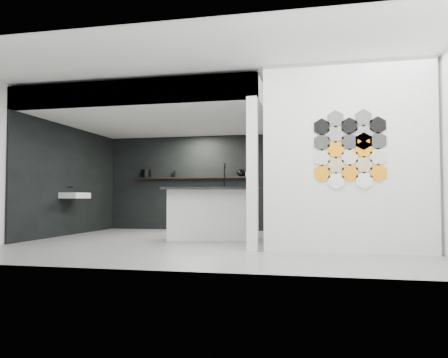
% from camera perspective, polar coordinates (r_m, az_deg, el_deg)
% --- Properties ---
extents(floor, '(7.00, 6.00, 0.01)m').
position_cam_1_polar(floor, '(7.84, -1.19, -8.38)').
color(floor, slate).
extents(partition_panel, '(2.45, 0.15, 2.80)m').
position_cam_1_polar(partition_panel, '(6.63, 15.84, 2.79)').
color(partition_panel, silver).
rests_on(partition_panel, floor).
extents(bay_clad_back, '(4.40, 0.04, 2.35)m').
position_cam_1_polar(bay_clad_back, '(11.00, -4.23, -0.51)').
color(bay_clad_back, black).
rests_on(bay_clad_back, floor).
extents(bay_clad_left, '(0.04, 4.00, 2.35)m').
position_cam_1_polar(bay_clad_left, '(10.07, -19.39, -0.20)').
color(bay_clad_left, black).
rests_on(bay_clad_left, floor).
extents(bulkhead, '(4.40, 4.00, 0.40)m').
position_cam_1_polar(bulkhead, '(9.29, -7.65, 8.40)').
color(bulkhead, silver).
rests_on(bulkhead, corner_column).
extents(corner_column, '(0.16, 0.16, 2.35)m').
position_cam_1_polar(corner_column, '(6.67, 3.72, 0.74)').
color(corner_column, silver).
rests_on(corner_column, floor).
extents(fascia_beam, '(4.40, 0.16, 0.40)m').
position_cam_1_polar(fascia_beam, '(7.55, -12.66, 10.97)').
color(fascia_beam, silver).
rests_on(fascia_beam, corner_column).
extents(wall_basin, '(0.40, 0.60, 0.12)m').
position_cam_1_polar(wall_basin, '(9.78, -18.88, -2.05)').
color(wall_basin, silver).
rests_on(wall_basin, bay_clad_left).
extents(display_shelf, '(3.00, 0.15, 0.04)m').
position_cam_1_polar(display_shelf, '(10.88, -3.88, 0.17)').
color(display_shelf, black).
rests_on(display_shelf, bay_clad_back).
extents(kitchen_island, '(2.04, 1.32, 1.52)m').
position_cam_1_polar(kitchen_island, '(8.42, -1.68, -4.44)').
color(kitchen_island, silver).
rests_on(kitchen_island, floor).
extents(stockpot, '(0.28, 0.28, 0.20)m').
position_cam_1_polar(stockpot, '(11.31, -10.16, 0.71)').
color(stockpot, black).
rests_on(stockpot, display_shelf).
extents(kettle, '(0.23, 0.23, 0.17)m').
position_cam_1_polar(kettle, '(10.62, 2.23, 0.80)').
color(kettle, black).
rests_on(kettle, display_shelf).
extents(glass_bowl, '(0.16, 0.16, 0.10)m').
position_cam_1_polar(glass_bowl, '(10.59, 3.17, 0.62)').
color(glass_bowl, gray).
rests_on(glass_bowl, display_shelf).
extents(glass_vase, '(0.12, 0.12, 0.13)m').
position_cam_1_polar(glass_vase, '(10.59, 3.17, 0.68)').
color(glass_vase, gray).
rests_on(glass_vase, display_shelf).
extents(bottle_dark, '(0.07, 0.07, 0.16)m').
position_cam_1_polar(bottle_dark, '(11.04, -6.52, 0.66)').
color(bottle_dark, black).
rests_on(bottle_dark, display_shelf).
extents(utensil_cup, '(0.08, 0.08, 0.09)m').
position_cam_1_polar(utensil_cup, '(11.06, -6.79, 0.48)').
color(utensil_cup, black).
rests_on(utensil_cup, display_shelf).
extents(hex_tile_cluster, '(1.04, 0.02, 1.16)m').
position_cam_1_polar(hex_tile_cluster, '(6.55, 16.17, 3.78)').
color(hex_tile_cluster, orange).
rests_on(hex_tile_cluster, partition_panel).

